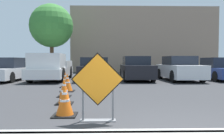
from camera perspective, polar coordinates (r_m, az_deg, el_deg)
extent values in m
plane|color=#333335|center=(13.45, 3.98, -2.77)|extent=(96.00, 96.00, 0.00)
cube|color=#999993|center=(3.74, 18.71, -15.72)|extent=(26.20, 0.20, 0.14)
cube|color=black|center=(4.37, -3.75, -2.38)|extent=(1.07, 0.02, 1.07)
cube|color=orange|center=(4.36, -3.76, -2.40)|extent=(1.01, 0.02, 1.01)
cube|color=slate|center=(4.57, -3.69, -13.01)|extent=(0.72, 0.20, 0.02)
cube|color=slate|center=(4.50, -7.59, -7.79)|extent=(0.04, 0.04, 0.86)
cube|color=slate|center=(4.47, 0.19, -7.83)|extent=(0.04, 0.04, 0.86)
cube|color=black|center=(5.08, -12.21, -11.44)|extent=(0.52, 0.52, 0.03)
cone|color=orange|center=(5.00, -12.25, -7.64)|extent=(0.39, 0.39, 0.65)
cylinder|color=white|center=(4.98, -12.26, -6.02)|extent=(0.12, 0.12, 0.06)
cylinder|color=white|center=(5.01, -12.25, -7.79)|extent=(0.21, 0.21, 0.06)
cube|color=black|center=(6.41, -12.33, -8.51)|extent=(0.47, 0.47, 0.03)
cone|color=orange|center=(6.35, -12.36, -5.27)|extent=(0.35, 0.35, 0.70)
cylinder|color=white|center=(6.33, -12.37, -3.88)|extent=(0.11, 0.11, 0.06)
cylinder|color=white|center=(6.35, -12.36, -5.39)|extent=(0.19, 0.19, 0.06)
cube|color=black|center=(7.66, -12.39, -6.71)|extent=(0.43, 0.43, 0.03)
cone|color=orange|center=(7.61, -12.41, -4.54)|extent=(0.32, 0.32, 0.55)
cylinder|color=white|center=(7.60, -12.42, -3.63)|extent=(0.10, 0.10, 0.05)
cylinder|color=white|center=(7.62, -12.41, -4.62)|extent=(0.18, 0.18, 0.05)
cube|color=black|center=(8.94, -11.57, -5.38)|extent=(0.54, 0.54, 0.03)
cone|color=orange|center=(8.90, -11.59, -3.09)|extent=(0.40, 0.40, 0.69)
cylinder|color=white|center=(8.89, -11.60, -2.12)|extent=(0.12, 0.12, 0.06)
cylinder|color=white|center=(8.90, -11.59, -3.18)|extent=(0.22, 0.22, 0.06)
cube|color=black|center=(10.27, -12.08, -4.37)|extent=(0.45, 0.45, 0.03)
cone|color=orange|center=(10.23, -12.10, -2.37)|extent=(0.33, 0.33, 0.69)
cylinder|color=white|center=(10.22, -12.11, -1.51)|extent=(0.11, 0.11, 0.06)
cylinder|color=white|center=(10.23, -12.10, -2.44)|extent=(0.19, 0.19, 0.06)
cube|color=silver|center=(14.87, -25.64, -0.68)|extent=(1.91, 4.55, 0.61)
cube|color=#1E232D|center=(14.95, -25.50, 1.72)|extent=(1.65, 2.10, 0.63)
cylinder|color=black|center=(13.25, -24.87, -1.76)|extent=(0.21, 0.61, 0.61)
cylinder|color=black|center=(15.84, -20.68, -1.03)|extent=(0.21, 0.61, 0.61)
cylinder|color=black|center=(16.51, -26.23, -0.99)|extent=(0.21, 0.61, 0.61)
cube|color=silver|center=(14.27, -15.39, -0.52)|extent=(2.09, 5.26, 0.55)
cube|color=silver|center=(13.11, -16.52, 2.27)|extent=(1.84, 2.14, 0.85)
cube|color=silver|center=(16.44, -13.74, 1.63)|extent=(1.84, 0.16, 0.45)
cube|color=silver|center=(15.11, -11.17, 1.58)|extent=(0.18, 2.50, 0.45)
cube|color=silver|center=(15.48, -17.91, 1.53)|extent=(0.18, 2.50, 0.45)
cylinder|color=black|center=(12.57, -12.95, -1.28)|extent=(0.27, 0.85, 0.84)
cylinder|color=black|center=(13.00, -20.71, -1.26)|extent=(0.27, 0.85, 0.84)
cylinder|color=black|center=(15.65, -10.98, -0.53)|extent=(0.27, 0.85, 0.84)
cylinder|color=black|center=(15.99, -17.31, -0.54)|extent=(0.27, 0.85, 0.84)
cube|color=black|center=(13.91, -4.68, -0.34)|extent=(2.09, 4.42, 0.73)
cube|color=#1E232D|center=(14.00, -4.69, 2.23)|extent=(1.75, 2.07, 0.51)
cylinder|color=black|center=(12.60, -0.81, -1.62)|extent=(0.23, 0.67, 0.66)
cylinder|color=black|center=(12.62, -8.64, -1.64)|extent=(0.23, 0.67, 0.66)
cylinder|color=black|center=(15.27, -1.41, -0.90)|extent=(0.23, 0.67, 0.66)
cylinder|color=black|center=(15.29, -7.87, -0.92)|extent=(0.23, 0.67, 0.66)
cube|color=black|center=(13.85, 6.30, -0.27)|extent=(1.79, 4.22, 0.76)
cube|color=#1E232D|center=(13.94, 6.25, 2.44)|extent=(1.56, 1.95, 0.55)
cylinder|color=black|center=(12.73, 10.72, -1.58)|extent=(0.21, 0.68, 0.68)
cylinder|color=black|center=(12.48, 3.50, -1.63)|extent=(0.21, 0.68, 0.68)
cylinder|color=black|center=(15.28, 8.57, -0.90)|extent=(0.21, 0.68, 0.68)
cylinder|color=black|center=(15.07, 2.56, -0.92)|extent=(0.21, 0.68, 0.68)
cube|color=silver|center=(14.12, 17.22, -0.28)|extent=(2.02, 4.17, 0.77)
cube|color=#1E232D|center=(14.20, 17.11, 2.38)|extent=(1.70, 1.95, 0.54)
cylinder|color=black|center=(13.31, 22.57, -1.52)|extent=(0.23, 0.70, 0.69)
cylinder|color=black|center=(12.65, 15.70, -1.62)|extent=(0.23, 0.70, 0.69)
cylinder|color=black|center=(15.62, 18.43, -0.89)|extent=(0.23, 0.70, 0.69)
cylinder|color=black|center=(15.06, 12.47, -0.94)|extent=(0.23, 0.70, 0.69)
cube|color=navy|center=(15.50, 26.11, -0.55)|extent=(1.82, 4.05, 0.62)
cube|color=#1E232D|center=(15.57, 25.98, 1.76)|extent=(1.59, 1.87, 0.63)
cylinder|color=black|center=(14.03, 25.54, -1.52)|extent=(0.21, 0.63, 0.62)
cylinder|color=black|center=(17.00, 26.56, -0.88)|extent=(0.21, 0.63, 0.62)
cylinder|color=black|center=(16.28, 21.49, -0.93)|extent=(0.21, 0.63, 0.62)
cube|color=gray|center=(25.49, 7.65, 7.41)|extent=(15.45, 5.00, 6.86)
cylinder|color=#513823|center=(19.35, -15.42, 2.91)|extent=(0.32, 0.32, 2.81)
sphere|color=#387A33|center=(19.57, -15.52, 11.07)|extent=(3.66, 3.66, 3.66)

